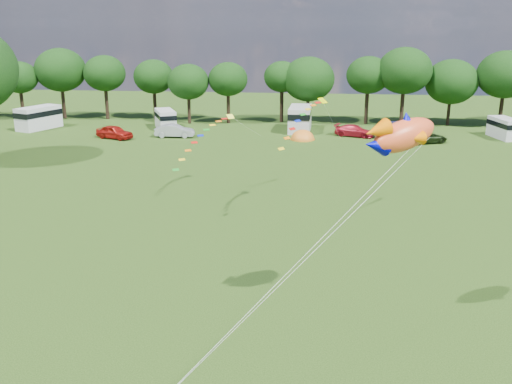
# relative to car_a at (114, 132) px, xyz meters

# --- Properties ---
(ground_plane) EXTENTS (180.00, 180.00, 0.00)m
(ground_plane) POSITION_rel_car_a_xyz_m (20.79, -41.71, -0.79)
(ground_plane) COLOR black
(ground_plane) RESTS_ON ground
(tree_line) EXTENTS (102.98, 10.98, 10.27)m
(tree_line) POSITION_rel_car_a_xyz_m (26.10, 13.28, 5.56)
(tree_line) COLOR black
(tree_line) RESTS_ON ground
(car_a) EXTENTS (5.07, 3.43, 1.57)m
(car_a) POSITION_rel_car_a_xyz_m (0.00, 0.00, 0.00)
(car_a) COLOR #9F150E
(car_a) RESTS_ON ground
(car_b) EXTENTS (4.47, 1.92, 1.54)m
(car_b) POSITION_rel_car_a_xyz_m (6.88, 1.67, -0.01)
(car_b) COLOR #9EA0A5
(car_b) RESTS_ON ground
(car_c) EXTENTS (5.00, 3.39, 1.39)m
(car_c) POSITION_rel_car_a_xyz_m (28.43, 4.61, -0.09)
(car_c) COLOR maroon
(car_c) RESTS_ON ground
(car_d) EXTENTS (5.26, 3.90, 1.31)m
(car_d) POSITION_rel_car_a_xyz_m (36.47, 1.54, -0.13)
(car_d) COLOR black
(car_d) RESTS_ON ground
(campervan_a) EXTENTS (4.44, 6.39, 2.89)m
(campervan_a) POSITION_rel_car_a_xyz_m (-11.99, 5.19, 0.76)
(campervan_a) COLOR silver
(campervan_a) RESTS_ON ground
(campervan_b) EXTENTS (3.99, 5.40, 2.44)m
(campervan_b) POSITION_rel_car_a_xyz_m (4.27, 7.23, 0.52)
(campervan_b) COLOR silver
(campervan_b) RESTS_ON ground
(campervan_c) EXTENTS (2.82, 6.36, 3.09)m
(campervan_c) POSITION_rel_car_a_xyz_m (21.71, 7.60, 0.87)
(campervan_c) COLOR #B9B8BB
(campervan_c) RESTS_ON ground
(campervan_d) EXTENTS (3.09, 5.24, 2.40)m
(campervan_d) POSITION_rel_car_a_xyz_m (46.11, 5.55, 0.51)
(campervan_d) COLOR silver
(campervan_d) RESTS_ON ground
(tent_orange) EXTENTS (2.94, 3.22, 2.30)m
(tent_orange) POSITION_rel_car_a_xyz_m (22.26, 1.95, -0.77)
(tent_orange) COLOR orange
(tent_orange) RESTS_ON ground
(tent_greyblue) EXTENTS (3.77, 4.13, 2.81)m
(tent_greyblue) POSITION_rel_car_a_xyz_m (33.17, 3.62, -0.77)
(tent_greyblue) COLOR slate
(tent_greyblue) RESTS_ON ground
(awning_navy) EXTENTS (3.51, 3.04, 1.95)m
(awning_navy) POSITION_rel_car_a_xyz_m (33.33, 3.51, 0.19)
(awning_navy) COLOR black
(awning_navy) RESTS_ON ground
(fish_kite) EXTENTS (3.56, 2.76, 1.94)m
(fish_kite) POSITION_rel_car_a_xyz_m (27.50, -41.22, 8.05)
(fish_kite) COLOR #F15427
(fish_kite) RESTS_ON ground
(streamer_kite_b) EXTENTS (4.26, 4.62, 3.78)m
(streamer_kite_b) POSITION_rel_car_a_xyz_m (15.50, -20.79, 4.08)
(streamer_kite_b) COLOR #FFFC35
(streamer_kite_b) RESTS_ON ground
(streamer_kite_c) EXTENTS (3.11, 4.96, 2.79)m
(streamer_kite_c) POSITION_rel_car_a_xyz_m (23.37, -26.50, 6.54)
(streamer_kite_c) COLOR #E6F200
(streamer_kite_c) RESTS_ON ground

